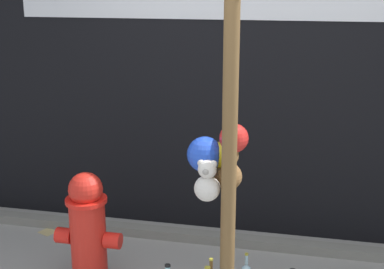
% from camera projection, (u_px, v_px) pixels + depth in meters
% --- Properties ---
extents(building_wall, '(10.00, 0.21, 3.51)m').
position_uv_depth(building_wall, '(250.00, 28.00, 4.41)').
color(building_wall, black).
rests_on(building_wall, ground_plane).
extents(curb_strip, '(8.00, 0.12, 0.08)m').
position_uv_depth(curb_strip, '(238.00, 241.00, 4.51)').
color(curb_strip, slate).
rests_on(curb_strip, ground_plane).
extents(memorial_post, '(0.65, 0.33, 2.56)m').
position_uv_depth(memorial_post, '(224.00, 116.00, 3.24)').
color(memorial_post, brown).
rests_on(memorial_post, ground_plane).
extents(fire_hydrant, '(0.49, 0.30, 0.84)m').
position_uv_depth(fire_hydrant, '(88.00, 228.00, 3.88)').
color(fire_hydrant, red).
rests_on(fire_hydrant, ground_plane).
extents(litter_0, '(0.17, 0.16, 0.01)m').
position_uv_depth(litter_0, '(48.00, 232.00, 4.76)').
color(litter_0, tan).
rests_on(litter_0, ground_plane).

